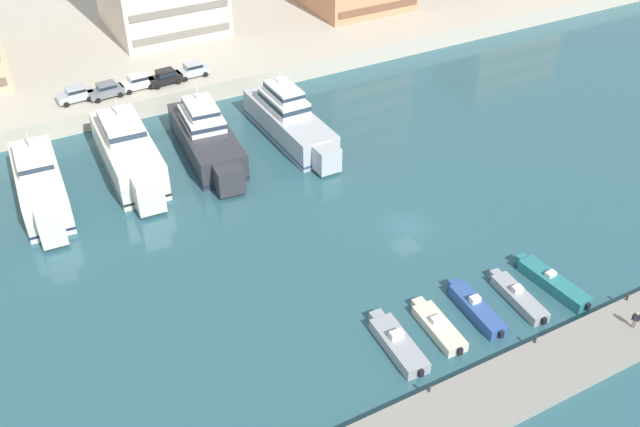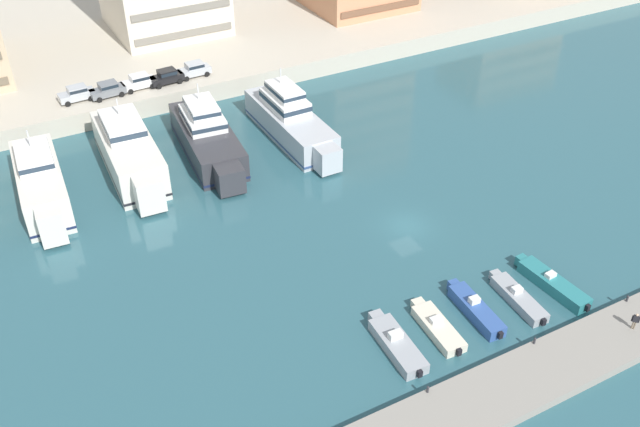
{
  "view_description": "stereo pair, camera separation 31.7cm",
  "coord_description": "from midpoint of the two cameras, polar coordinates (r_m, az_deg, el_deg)",
  "views": [
    {
      "loc": [
        -33.31,
        -43.52,
        40.71
      ],
      "look_at": [
        -8.02,
        2.69,
        2.5
      ],
      "focal_mm": 40.0,
      "sensor_mm": 36.0,
      "label": 1
    },
    {
      "loc": [
        -33.03,
        -43.67,
        40.71
      ],
      "look_at": [
        -8.02,
        2.69,
        2.5
      ],
      "focal_mm": 40.0,
      "sensor_mm": 36.0,
      "label": 2
    }
  ],
  "objects": [
    {
      "name": "bollard_east_mid",
      "position": [
        63.49,
        23.26,
        -6.15
      ],
      "size": [
        0.2,
        0.2,
        0.61
      ],
      "color": "#2D2D33",
      "rests_on": "pier_dock"
    },
    {
      "name": "bollard_west_mid",
      "position": [
        57.34,
        16.71,
        -9.62
      ],
      "size": [
        0.2,
        0.2,
        0.61
      ],
      "color": "#2D2D33",
      "rests_on": "pier_dock"
    },
    {
      "name": "car_silver_center",
      "position": [
        91.53,
        -10.25,
        11.29
      ],
      "size": [
        4.16,
        2.04,
        1.8
      ],
      "color": "#B7BCC1",
      "rests_on": "quay_promenade"
    },
    {
      "name": "pier_dock",
      "position": [
        57.22,
        18.54,
        -11.28
      ],
      "size": [
        120.0,
        5.03,
        0.83
      ],
      "primitive_type": "cube",
      "color": "gray",
      "rests_on": "ground"
    },
    {
      "name": "car_white_mid_left",
      "position": [
        89.69,
        -14.51,
        10.17
      ],
      "size": [
        4.18,
        2.08,
        1.8
      ],
      "color": "white",
      "rests_on": "quay_promenade"
    },
    {
      "name": "car_silver_far_left",
      "position": [
        88.77,
        -19.09,
        9.04
      ],
      "size": [
        4.18,
        2.09,
        1.8
      ],
      "color": "#B7BCC1",
      "rests_on": "quay_promenade"
    },
    {
      "name": "motorboat_cream_left",
      "position": [
        57.73,
        9.26,
        -8.91
      ],
      "size": [
        2.18,
        6.55,
        1.22
      ],
      "color": "beige",
      "rests_on": "ground"
    },
    {
      "name": "yacht_ivory_left",
      "position": [
        76.94,
        -15.18,
        4.69
      ],
      "size": [
        5.59,
        17.75,
        7.47
      ],
      "color": "silver",
      "rests_on": "ground"
    },
    {
      "name": "yacht_charcoal_mid_left",
      "position": [
        78.53,
        -9.17,
        5.99
      ],
      "size": [
        6.39,
        17.91,
        7.47
      ],
      "color": "#333338",
      "rests_on": "ground"
    },
    {
      "name": "yacht_silver_center_left",
      "position": [
        80.86,
        -2.55,
        7.42
      ],
      "size": [
        4.64,
        18.15,
        7.63
      ],
      "color": "silver",
      "rests_on": "ground"
    },
    {
      "name": "motorboat_grey_center_left",
      "position": [
        61.63,
        15.42,
        -6.44
      ],
      "size": [
        1.95,
        6.88,
        1.34
      ],
      "color": "#9EA3A8",
      "rests_on": "ground"
    },
    {
      "name": "car_grey_left",
      "position": [
        88.66,
        -16.83,
        9.46
      ],
      "size": [
        4.21,
        2.16,
        1.8
      ],
      "color": "slate",
      "rests_on": "quay_promenade"
    },
    {
      "name": "motorboat_blue_mid_left",
      "position": [
        59.6,
        12.21,
        -7.44
      ],
      "size": [
        1.93,
        7.01,
        1.57
      ],
      "color": "#33569E",
      "rests_on": "ground"
    },
    {
      "name": "pedestrian_mid_deck",
      "position": [
        60.79,
        23.81,
        -7.7
      ],
      "size": [
        0.43,
        0.49,
        1.57
      ],
      "color": "#7A6B56",
      "rests_on": "pier_dock"
    },
    {
      "name": "car_black_center_left",
      "position": [
        90.22,
        -12.38,
        10.64
      ],
      "size": [
        4.21,
        2.15,
        1.8
      ],
      "color": "black",
      "rests_on": "quay_promenade"
    },
    {
      "name": "yacht_ivory_far_left",
      "position": [
        74.63,
        -21.59,
        2.13
      ],
      "size": [
        5.05,
        16.13,
        7.12
      ],
      "color": "silver",
      "rests_on": "ground"
    },
    {
      "name": "motorboat_teal_center",
      "position": [
        63.7,
        17.95,
        -5.26
      ],
      "size": [
        2.17,
        7.82,
        1.43
      ],
      "color": "teal",
      "rests_on": "ground"
    },
    {
      "name": "bollard_west",
      "position": [
        52.36,
        8.57,
        -13.67
      ],
      "size": [
        0.2,
        0.2,
        0.61
      ],
      "color": "#2D2D33",
      "rests_on": "pier_dock"
    },
    {
      "name": "ground_plane",
      "position": [
        68.25,
        6.87,
        -0.96
      ],
      "size": [
        400.0,
        400.0,
        0.0
      ],
      "primitive_type": "plane",
      "color": "#2D5B66"
    },
    {
      "name": "motorboat_grey_far_left",
      "position": [
        55.89,
        6.05,
        -10.31
      ],
      "size": [
        2.32,
        7.22,
        1.55
      ],
      "color": "#9EA3A8",
      "rests_on": "ground"
    }
  ]
}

